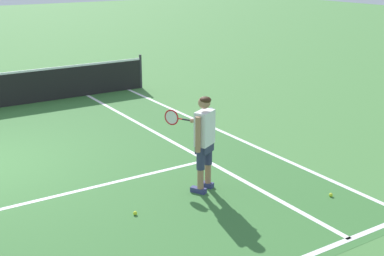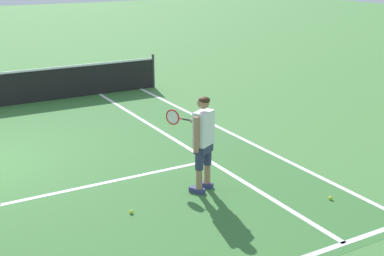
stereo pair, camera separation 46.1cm
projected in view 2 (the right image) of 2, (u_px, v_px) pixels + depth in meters
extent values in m
cube|color=white|center=(178.00, 142.00, 11.68)|extent=(0.10, 10.14, 0.01)
cube|color=white|center=(229.00, 132.00, 12.33)|extent=(0.10, 10.14, 0.01)
cylinder|color=#333338|center=(153.00, 71.00, 16.57)|extent=(0.08, 0.08, 1.07)
cube|color=navy|center=(197.00, 190.00, 9.11)|extent=(0.23, 0.30, 0.09)
cube|color=navy|center=(205.00, 185.00, 9.34)|extent=(0.23, 0.30, 0.09)
cylinder|color=#A37556|center=(199.00, 179.00, 9.02)|extent=(0.11, 0.11, 0.36)
cylinder|color=#2D3351|center=(199.00, 158.00, 8.91)|extent=(0.14, 0.14, 0.41)
cylinder|color=#A37556|center=(207.00, 174.00, 9.25)|extent=(0.11, 0.11, 0.36)
cylinder|color=#2D3351|center=(207.00, 153.00, 9.13)|extent=(0.14, 0.14, 0.41)
cube|color=#2D3351|center=(203.00, 147.00, 8.97)|extent=(0.39, 0.34, 0.20)
cube|color=white|center=(204.00, 128.00, 8.86)|extent=(0.44, 0.37, 0.60)
cylinder|color=#A37556|center=(196.00, 135.00, 8.69)|extent=(0.09, 0.09, 0.62)
cylinder|color=white|center=(207.00, 115.00, 9.08)|extent=(0.20, 0.27, 0.29)
cylinder|color=#A37556|center=(198.00, 120.00, 9.26)|extent=(0.21, 0.29, 0.14)
sphere|color=#A37556|center=(203.00, 103.00, 8.73)|extent=(0.21, 0.21, 0.21)
ellipsoid|color=#382314|center=(204.00, 100.00, 8.71)|extent=(0.27, 0.27, 0.12)
cylinder|color=#232326|center=(188.00, 120.00, 9.39)|extent=(0.12, 0.19, 0.03)
cylinder|color=red|center=(181.00, 119.00, 9.47)|extent=(0.07, 0.10, 0.02)
torus|color=red|center=(173.00, 117.00, 9.56)|extent=(0.16, 0.27, 0.30)
cylinder|color=silver|center=(173.00, 117.00, 9.56)|extent=(0.12, 0.22, 0.25)
sphere|color=#CCE02D|center=(131.00, 212.00, 8.36)|extent=(0.07, 0.07, 0.07)
sphere|color=#CCE02D|center=(331.00, 198.00, 8.84)|extent=(0.07, 0.07, 0.07)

